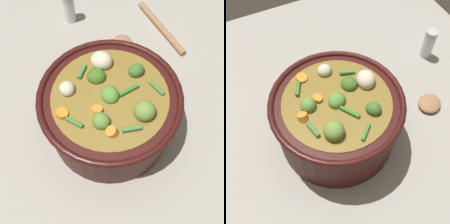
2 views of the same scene
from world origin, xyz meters
TOP-DOWN VIEW (x-y plane):
  - ground_plane at (0.00, 0.00)m, footprint 1.10×1.10m
  - cooking_pot at (0.00, -0.00)m, footprint 0.30×0.30m
  - salt_shaker at (0.13, -0.36)m, footprint 0.03×0.03m

SIDE VIEW (x-z plane):
  - ground_plane at x=0.00m, z-range 0.00..0.00m
  - salt_shaker at x=0.13m, z-range 0.00..0.09m
  - cooking_pot at x=0.00m, z-range -0.01..0.17m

